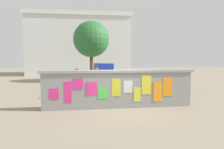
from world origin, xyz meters
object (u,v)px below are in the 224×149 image
Objects in this scene: bicycle_near at (105,95)px; person_bystander at (77,77)px; tree_roadside at (91,39)px; person_walking at (97,78)px; motorcycle at (70,90)px; bicycle_far at (128,90)px; auto_rickshaw_truck at (116,76)px.

bicycle_near is 3.58m from person_bystander.
person_walking is at bearing -89.53° from tree_roadside.
bicycle_near is (1.86, -1.24, -0.10)m from motorcycle.
person_bystander is at bearing 150.26° from bicycle_far.
motorcycle is at bearing -130.67° from auto_rickshaw_truck.
bicycle_far is 2.36m from person_walking.
auto_rickshaw_truck is 2.26× the size of bicycle_near.
auto_rickshaw_truck is at bearing 53.23° from person_walking.
person_walking is 1.00× the size of person_bystander.
motorcycle is 0.33× the size of tree_roadside.
person_bystander is at bearing 78.95° from motorcycle.
auto_rickshaw_truck is 2.22× the size of bicycle_far.
bicycle_near is (-1.40, -5.04, -0.54)m from auto_rickshaw_truck.
bicycle_near and bicycle_far have the same top height.
tree_roadside is at bearing 91.59° from bicycle_near.
tree_roadside is (-0.26, 9.45, 3.65)m from bicycle_near.
auto_rickshaw_truck reaches higher than motorcycle.
auto_rickshaw_truck is 5.65m from tree_roadside.
person_walking reaches higher than bicycle_near.
person_bystander is 0.28× the size of tree_roadside.
person_walking is at bearing 94.14° from bicycle_near.
motorcycle is 2.07m from person_bystander.
auto_rickshaw_truck is 2.33× the size of person_walking.
bicycle_near is at bearing -137.02° from bicycle_far.
motorcycle is 1.14× the size of bicycle_near.
bicycle_near is 1.03× the size of person_walking.
auto_rickshaw_truck is at bearing 92.69° from bicycle_far.
motorcycle is 1.17× the size of person_walking.
bicycle_near is 10.13m from tree_roadside.
person_bystander reaches higher than bicycle_far.
person_bystander reaches higher than motorcycle.
tree_roadside is (-0.05, 6.57, 3.03)m from person_walking.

